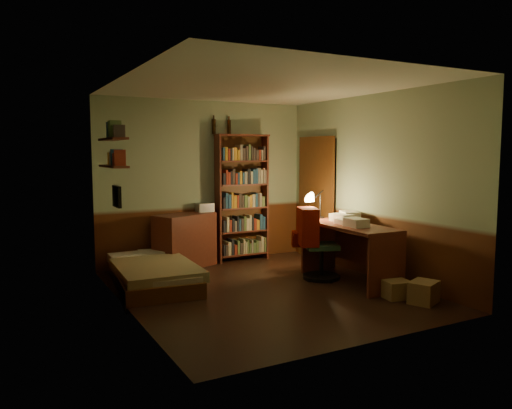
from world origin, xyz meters
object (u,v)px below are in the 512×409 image
mini_stereo (205,207)px  cardboard_box_b (397,289)px  desk (350,253)px  cardboard_box_a (424,292)px  office_chair (322,245)px  desk_lamp (320,198)px  bed (153,266)px  dresser (185,241)px  bookshelf (242,198)px

mini_stereo → cardboard_box_b: size_ratio=0.84×
desk → cardboard_box_a: bearing=-80.7°
office_chair → cardboard_box_b: bearing=-55.3°
desk_lamp → cardboard_box_a: 2.16m
bed → office_chair: size_ratio=1.85×
bed → desk_lamp: 2.63m
cardboard_box_b → dresser: bearing=121.4°
desk → cardboard_box_a: 1.22m
bed → bookshelf: size_ratio=0.86×
bed → cardboard_box_a: bearing=-35.8°
desk → office_chair: (-0.24, 0.33, 0.08)m
dresser → bookshelf: 1.21m
dresser → desk: bearing=-71.8°
dresser → cardboard_box_b: size_ratio=3.04×
desk_lamp → cardboard_box_a: desk_lamp is taller
mini_stereo → cardboard_box_a: (1.46, -3.22, -0.78)m
dresser → mini_stereo: mini_stereo is taller
cardboard_box_a → office_chair: bearing=105.1°
cardboard_box_a → cardboard_box_b: (-0.14, 0.30, -0.02)m
bookshelf → office_chair: bookshelf is taller
dresser → office_chair: (1.44, -1.59, 0.06)m
desk_lamp → bed: bearing=151.6°
office_chair → cardboard_box_a: size_ratio=2.76×
bed → bookshelf: 2.13m
bed → bookshelf: (1.78, 0.88, 0.77)m
dresser → desk: 2.55m
desk_lamp → cardboard_box_b: size_ratio=1.98×
bookshelf → desk: 2.20m
mini_stereo → desk_lamp: desk_lamp is taller
desk → cardboard_box_b: (0.03, -0.88, -0.29)m
bed → mini_stereo: bearing=44.8°
bed → desk_lamp: bearing=-2.9°
desk → desk_lamp: 1.03m
bookshelf → desk_lamp: bearing=-56.5°
bed → desk_lamp: size_ratio=2.90×
desk → bed: bearing=156.3°
bed → mini_stereo: mini_stereo is taller
desk_lamp → office_chair: desk_lamp is taller
bookshelf → cardboard_box_b: bearing=-71.7°
desk → mini_stereo: bearing=123.5°
desk → cardboard_box_a: size_ratio=4.30×
desk → cardboard_box_a: desk is taller
bookshelf → cardboard_box_a: size_ratio=5.96×
mini_stereo → bookshelf: bearing=-4.0°
cardboard_box_a → bed: bearing=138.5°
cardboard_box_a → cardboard_box_b: bearing=115.4°
bookshelf → desk_lamp: size_ratio=3.38×
dresser → cardboard_box_a: (1.85, -3.10, -0.29)m
bed → dresser: (0.75, 0.79, 0.15)m
dresser → desk: dresser is taller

